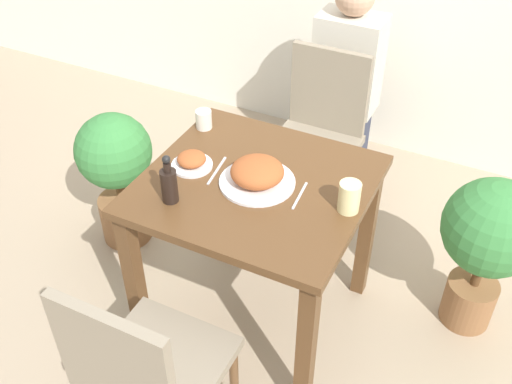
{
  "coord_description": "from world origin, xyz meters",
  "views": [
    {
      "loc": [
        0.79,
        -1.61,
        2.15
      ],
      "look_at": [
        0.0,
        0.0,
        0.71
      ],
      "focal_mm": 42.0,
      "sensor_mm": 36.0,
      "label": 1
    }
  ],
  "objects_px": {
    "chair_near": "(144,370)",
    "juice_glass": "(350,197)",
    "sauce_bottle": "(169,184)",
    "person_figure": "(346,85)",
    "food_plate": "(257,174)",
    "side_plate": "(192,161)",
    "potted_plant_right": "(489,239)",
    "chair_far": "(319,130)",
    "drink_cup": "(204,119)",
    "potted_plant_left": "(116,168)"
  },
  "relations": [
    {
      "from": "side_plate",
      "to": "juice_glass",
      "type": "distance_m",
      "value": 0.64
    },
    {
      "from": "juice_glass",
      "to": "sauce_bottle",
      "type": "xyz_separation_m",
      "value": [
        -0.6,
        -0.24,
        0.02
      ]
    },
    {
      "from": "juice_glass",
      "to": "food_plate",
      "type": "bearing_deg",
      "value": -178.54
    },
    {
      "from": "juice_glass",
      "to": "chair_far",
      "type": "bearing_deg",
      "value": 117.26
    },
    {
      "from": "chair_near",
      "to": "person_figure",
      "type": "height_order",
      "value": "person_figure"
    },
    {
      "from": "juice_glass",
      "to": "potted_plant_left",
      "type": "relative_size",
      "value": 0.16
    },
    {
      "from": "person_figure",
      "to": "juice_glass",
      "type": "bearing_deg",
      "value": -70.82
    },
    {
      "from": "sauce_bottle",
      "to": "potted_plant_right",
      "type": "xyz_separation_m",
      "value": [
        1.09,
        0.63,
        -0.35
      ]
    },
    {
      "from": "chair_near",
      "to": "food_plate",
      "type": "height_order",
      "value": "chair_near"
    },
    {
      "from": "drink_cup",
      "to": "sauce_bottle",
      "type": "distance_m",
      "value": 0.5
    },
    {
      "from": "chair_far",
      "to": "potted_plant_right",
      "type": "distance_m",
      "value": 0.99
    },
    {
      "from": "drink_cup",
      "to": "juice_glass",
      "type": "xyz_separation_m",
      "value": [
        0.73,
        -0.24,
        0.02
      ]
    },
    {
      "from": "drink_cup",
      "to": "juice_glass",
      "type": "height_order",
      "value": "juice_glass"
    },
    {
      "from": "juice_glass",
      "to": "person_figure",
      "type": "xyz_separation_m",
      "value": [
        -0.41,
        1.18,
        -0.24
      ]
    },
    {
      "from": "person_figure",
      "to": "potted_plant_right",
      "type": "bearing_deg",
      "value": -41.15
    },
    {
      "from": "side_plate",
      "to": "potted_plant_left",
      "type": "distance_m",
      "value": 0.69
    },
    {
      "from": "side_plate",
      "to": "potted_plant_right",
      "type": "distance_m",
      "value": 1.24
    },
    {
      "from": "chair_near",
      "to": "juice_glass",
      "type": "relative_size",
      "value": 7.78
    },
    {
      "from": "food_plate",
      "to": "drink_cup",
      "type": "height_order",
      "value": "food_plate"
    },
    {
      "from": "potted_plant_right",
      "to": "person_figure",
      "type": "bearing_deg",
      "value": 138.85
    },
    {
      "from": "food_plate",
      "to": "side_plate",
      "type": "relative_size",
      "value": 1.78
    },
    {
      "from": "drink_cup",
      "to": "food_plate",
      "type": "bearing_deg",
      "value": -33.53
    },
    {
      "from": "person_figure",
      "to": "chair_far",
      "type": "bearing_deg",
      "value": -90.46
    },
    {
      "from": "side_plate",
      "to": "sauce_bottle",
      "type": "xyz_separation_m",
      "value": [
        0.04,
        -0.21,
        0.05
      ]
    },
    {
      "from": "sauce_bottle",
      "to": "person_figure",
      "type": "xyz_separation_m",
      "value": [
        0.19,
        1.42,
        -0.25
      ]
    },
    {
      "from": "potted_plant_right",
      "to": "chair_far",
      "type": "bearing_deg",
      "value": 155.56
    },
    {
      "from": "juice_glass",
      "to": "potted_plant_left",
      "type": "height_order",
      "value": "juice_glass"
    },
    {
      "from": "side_plate",
      "to": "potted_plant_left",
      "type": "relative_size",
      "value": 0.23
    },
    {
      "from": "drink_cup",
      "to": "potted_plant_right",
      "type": "bearing_deg",
      "value": 7.0
    },
    {
      "from": "sauce_bottle",
      "to": "person_figure",
      "type": "height_order",
      "value": "person_figure"
    },
    {
      "from": "chair_far",
      "to": "juice_glass",
      "type": "distance_m",
      "value": 0.95
    },
    {
      "from": "drink_cup",
      "to": "person_figure",
      "type": "xyz_separation_m",
      "value": [
        0.32,
        0.94,
        -0.22
      ]
    },
    {
      "from": "sauce_bottle",
      "to": "potted_plant_right",
      "type": "height_order",
      "value": "sauce_bottle"
    },
    {
      "from": "drink_cup",
      "to": "sauce_bottle",
      "type": "relative_size",
      "value": 0.41
    },
    {
      "from": "side_plate",
      "to": "potted_plant_left",
      "type": "bearing_deg",
      "value": 161.17
    },
    {
      "from": "chair_near",
      "to": "food_plate",
      "type": "distance_m",
      "value": 0.8
    },
    {
      "from": "side_plate",
      "to": "drink_cup",
      "type": "relative_size",
      "value": 2.01
    },
    {
      "from": "person_figure",
      "to": "sauce_bottle",
      "type": "bearing_deg",
      "value": -97.53
    },
    {
      "from": "chair_near",
      "to": "drink_cup",
      "type": "height_order",
      "value": "chair_near"
    },
    {
      "from": "chair_near",
      "to": "chair_far",
      "type": "xyz_separation_m",
      "value": [
        -0.02,
        1.56,
        0.0
      ]
    },
    {
      "from": "juice_glass",
      "to": "side_plate",
      "type": "bearing_deg",
      "value": -177.69
    },
    {
      "from": "chair_far",
      "to": "person_figure",
      "type": "height_order",
      "value": "person_figure"
    },
    {
      "from": "side_plate",
      "to": "chair_near",
      "type": "bearing_deg",
      "value": -71.69
    },
    {
      "from": "drink_cup",
      "to": "person_figure",
      "type": "height_order",
      "value": "person_figure"
    },
    {
      "from": "potted_plant_right",
      "to": "side_plate",
      "type": "bearing_deg",
      "value": -159.74
    },
    {
      "from": "potted_plant_left",
      "to": "potted_plant_right",
      "type": "bearing_deg",
      "value": 7.52
    },
    {
      "from": "food_plate",
      "to": "chair_near",
      "type": "bearing_deg",
      "value": -92.67
    },
    {
      "from": "potted_plant_right",
      "to": "person_figure",
      "type": "xyz_separation_m",
      "value": [
        -0.9,
        0.79,
        0.09
      ]
    },
    {
      "from": "chair_near",
      "to": "drink_cup",
      "type": "distance_m",
      "value": 1.09
    },
    {
      "from": "person_figure",
      "to": "chair_near",
      "type": "bearing_deg",
      "value": -89.5
    }
  ]
}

